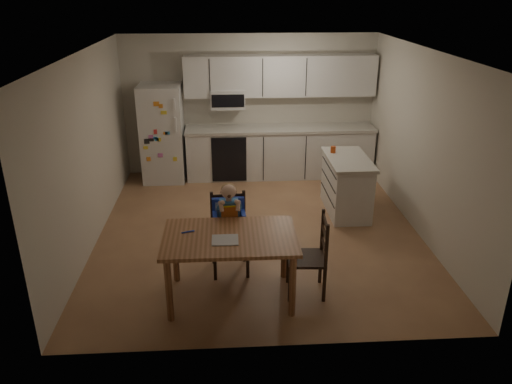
{
  "coord_description": "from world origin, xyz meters",
  "views": [
    {
      "loc": [
        -0.44,
        -6.4,
        3.27
      ],
      "look_at": [
        -0.1,
        -1.04,
        1.03
      ],
      "focal_mm": 35.0,
      "sensor_mm": 36.0,
      "label": 1
    }
  ],
  "objects_px": {
    "kitchen_island": "(346,185)",
    "dining_table": "(230,244)",
    "red_cup": "(333,150)",
    "chair_booster": "(229,218)",
    "chair_side": "(315,250)",
    "refrigerator": "(163,134)"
  },
  "relations": [
    {
      "from": "red_cup",
      "to": "refrigerator",
      "type": "bearing_deg",
      "value": 154.7
    },
    {
      "from": "red_cup",
      "to": "chair_booster",
      "type": "distance_m",
      "value": 2.49
    },
    {
      "from": "kitchen_island",
      "to": "dining_table",
      "type": "distance_m",
      "value": 2.86
    },
    {
      "from": "chair_booster",
      "to": "chair_side",
      "type": "xyz_separation_m",
      "value": [
        0.95,
        -0.57,
        -0.16
      ]
    },
    {
      "from": "kitchen_island",
      "to": "red_cup",
      "type": "bearing_deg",
      "value": 122.92
    },
    {
      "from": "kitchen_island",
      "to": "dining_table",
      "type": "relative_size",
      "value": 0.81
    },
    {
      "from": "refrigerator",
      "to": "red_cup",
      "type": "xyz_separation_m",
      "value": [
        2.76,
        -1.3,
        0.07
      ]
    },
    {
      "from": "refrigerator",
      "to": "dining_table",
      "type": "height_order",
      "value": "refrigerator"
    },
    {
      "from": "chair_side",
      "to": "refrigerator",
      "type": "bearing_deg",
      "value": -147.11
    },
    {
      "from": "refrigerator",
      "to": "dining_table",
      "type": "relative_size",
      "value": 1.18
    },
    {
      "from": "red_cup",
      "to": "chair_booster",
      "type": "height_order",
      "value": "chair_booster"
    },
    {
      "from": "refrigerator",
      "to": "red_cup",
      "type": "distance_m",
      "value": 3.05
    },
    {
      "from": "refrigerator",
      "to": "kitchen_island",
      "type": "height_order",
      "value": "refrigerator"
    },
    {
      "from": "red_cup",
      "to": "dining_table",
      "type": "relative_size",
      "value": 0.07
    },
    {
      "from": "red_cup",
      "to": "chair_side",
      "type": "relative_size",
      "value": 0.1
    },
    {
      "from": "kitchen_island",
      "to": "dining_table",
      "type": "height_order",
      "value": "kitchen_island"
    },
    {
      "from": "refrigerator",
      "to": "dining_table",
      "type": "xyz_separation_m",
      "value": [
        1.13,
        -3.79,
        -0.18
      ]
    },
    {
      "from": "chair_side",
      "to": "red_cup",
      "type": "bearing_deg",
      "value": 168.2
    },
    {
      "from": "red_cup",
      "to": "chair_booster",
      "type": "relative_size",
      "value": 0.09
    },
    {
      "from": "dining_table",
      "to": "refrigerator",
      "type": "bearing_deg",
      "value": 106.56
    },
    {
      "from": "dining_table",
      "to": "chair_side",
      "type": "xyz_separation_m",
      "value": [
        0.94,
        0.04,
        -0.13
      ]
    },
    {
      "from": "kitchen_island",
      "to": "dining_table",
      "type": "xyz_separation_m",
      "value": [
        -1.81,
        -2.21,
        0.23
      ]
    }
  ]
}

